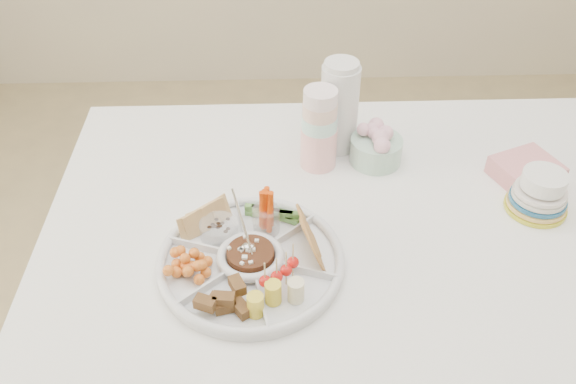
{
  "coord_description": "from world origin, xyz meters",
  "views": [
    {
      "loc": [
        -0.25,
        -1.0,
        1.69
      ],
      "look_at": [
        -0.21,
        -0.03,
        0.87
      ],
      "focal_mm": 38.0,
      "sensor_mm": 36.0,
      "label": 1
    }
  ],
  "objects_px": {
    "party_tray": "(251,259)",
    "plate_stack": "(539,194)",
    "thermos": "(339,105)",
    "dining_table": "(369,327)"
  },
  "relations": [
    {
      "from": "thermos",
      "to": "dining_table",
      "type": "bearing_deg",
      "value": -75.52
    },
    {
      "from": "party_tray",
      "to": "thermos",
      "type": "height_order",
      "value": "thermos"
    },
    {
      "from": "party_tray",
      "to": "thermos",
      "type": "bearing_deg",
      "value": 62.58
    },
    {
      "from": "plate_stack",
      "to": "dining_table",
      "type": "bearing_deg",
      "value": -174.84
    },
    {
      "from": "dining_table",
      "to": "thermos",
      "type": "height_order",
      "value": "thermos"
    },
    {
      "from": "party_tray",
      "to": "plate_stack",
      "type": "height_order",
      "value": "plate_stack"
    },
    {
      "from": "thermos",
      "to": "plate_stack",
      "type": "distance_m",
      "value": 0.51
    },
    {
      "from": "dining_table",
      "to": "thermos",
      "type": "distance_m",
      "value": 0.59
    },
    {
      "from": "party_tray",
      "to": "thermos",
      "type": "distance_m",
      "value": 0.49
    },
    {
      "from": "dining_table",
      "to": "party_tray",
      "type": "bearing_deg",
      "value": -156.71
    }
  ]
}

